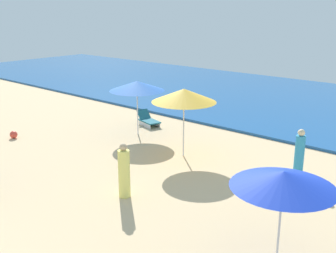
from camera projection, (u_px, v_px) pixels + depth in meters
ocean at (290, 101)px, 24.61m from camera, size 60.00×14.86×0.12m
umbrella_1 at (184, 95)px, 15.07m from camera, size 2.43×2.43×2.63m
umbrella_3 at (283, 179)px, 8.42m from camera, size 2.23×2.23×2.27m
umbrella_4 at (137, 86)px, 17.84m from camera, size 2.43×2.43×2.42m
lounge_chair_4_0 at (148, 120)px, 19.74m from camera, size 1.44×0.94×0.68m
beachgoer_0 at (299, 155)px, 13.52m from camera, size 0.44×0.44×1.69m
beachgoer_2 at (124, 172)px, 12.15m from camera, size 0.42×0.42×1.69m
beach_ball_0 at (14, 135)px, 17.81m from camera, size 0.33×0.33×0.33m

